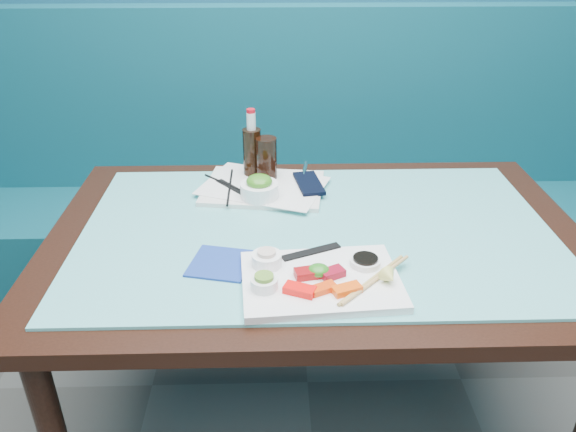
{
  "coord_description": "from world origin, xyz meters",
  "views": [
    {
      "loc": [
        -0.11,
        0.18,
        1.49
      ],
      "look_at": [
        -0.08,
        1.45,
        0.8
      ],
      "focal_mm": 35.0,
      "sensor_mm": 36.0,
      "label": 1
    }
  ],
  "objects_px": {
    "dining_table": "(316,259)",
    "cola_bottle_body": "(252,154)",
    "serving_tray": "(263,188)",
    "sashimi_plate": "(321,281)",
    "booth_bench": "(300,209)",
    "seaweed_bowl": "(259,190)",
    "blue_napkin": "(220,263)",
    "cola_glass": "(266,159)"
  },
  "relations": [
    {
      "from": "sashimi_plate",
      "to": "blue_napkin",
      "type": "relative_size",
      "value": 2.56
    },
    {
      "from": "cola_glass",
      "to": "blue_napkin",
      "type": "xyz_separation_m",
      "value": [
        -0.11,
        -0.45,
        -0.07
      ]
    },
    {
      "from": "blue_napkin",
      "to": "seaweed_bowl",
      "type": "bearing_deg",
      "value": 74.97
    },
    {
      "from": "serving_tray",
      "to": "seaweed_bowl",
      "type": "xyz_separation_m",
      "value": [
        -0.01,
        -0.07,
        0.03
      ]
    },
    {
      "from": "sashimi_plate",
      "to": "seaweed_bowl",
      "type": "distance_m",
      "value": 0.44
    },
    {
      "from": "booth_bench",
      "to": "dining_table",
      "type": "bearing_deg",
      "value": -90.0
    },
    {
      "from": "sashimi_plate",
      "to": "serving_tray",
      "type": "bearing_deg",
      "value": 101.12
    },
    {
      "from": "sashimi_plate",
      "to": "cola_bottle_body",
      "type": "xyz_separation_m",
      "value": [
        -0.17,
        0.57,
        0.07
      ]
    },
    {
      "from": "sashimi_plate",
      "to": "blue_napkin",
      "type": "xyz_separation_m",
      "value": [
        -0.23,
        0.09,
        -0.01
      ]
    },
    {
      "from": "serving_tray",
      "to": "seaweed_bowl",
      "type": "bearing_deg",
      "value": -89.68
    },
    {
      "from": "sashimi_plate",
      "to": "booth_bench",
      "type": "bearing_deg",
      "value": 85.35
    },
    {
      "from": "booth_bench",
      "to": "seaweed_bowl",
      "type": "distance_m",
      "value": 0.81
    },
    {
      "from": "seaweed_bowl",
      "to": "dining_table",
      "type": "bearing_deg",
      "value": -47.33
    },
    {
      "from": "seaweed_bowl",
      "to": "blue_napkin",
      "type": "distance_m",
      "value": 0.34
    },
    {
      "from": "serving_tray",
      "to": "cola_bottle_body",
      "type": "xyz_separation_m",
      "value": [
        -0.03,
        0.09,
        0.07
      ]
    },
    {
      "from": "serving_tray",
      "to": "booth_bench",
      "type": "bearing_deg",
      "value": 84.53
    },
    {
      "from": "booth_bench",
      "to": "cola_bottle_body",
      "type": "height_order",
      "value": "booth_bench"
    },
    {
      "from": "dining_table",
      "to": "sashimi_plate",
      "type": "bearing_deg",
      "value": -92.32
    },
    {
      "from": "dining_table",
      "to": "cola_bottle_body",
      "type": "bearing_deg",
      "value": 118.32
    },
    {
      "from": "dining_table",
      "to": "seaweed_bowl",
      "type": "bearing_deg",
      "value": 132.67
    },
    {
      "from": "booth_bench",
      "to": "serving_tray",
      "type": "height_order",
      "value": "booth_bench"
    },
    {
      "from": "sashimi_plate",
      "to": "cola_glass",
      "type": "height_order",
      "value": "cola_glass"
    },
    {
      "from": "booth_bench",
      "to": "sashimi_plate",
      "type": "distance_m",
      "value": 1.15
    },
    {
      "from": "sashimi_plate",
      "to": "cola_glass",
      "type": "xyz_separation_m",
      "value": [
        -0.12,
        0.54,
        0.07
      ]
    },
    {
      "from": "serving_tray",
      "to": "cola_glass",
      "type": "distance_m",
      "value": 0.09
    },
    {
      "from": "booth_bench",
      "to": "cola_glass",
      "type": "bearing_deg",
      "value": -103.7
    },
    {
      "from": "sashimi_plate",
      "to": "serving_tray",
      "type": "height_order",
      "value": "sashimi_plate"
    },
    {
      "from": "cola_bottle_body",
      "to": "blue_napkin",
      "type": "distance_m",
      "value": 0.5
    },
    {
      "from": "serving_tray",
      "to": "seaweed_bowl",
      "type": "relative_size",
      "value": 3.19
    },
    {
      "from": "seaweed_bowl",
      "to": "cola_bottle_body",
      "type": "height_order",
      "value": "cola_bottle_body"
    },
    {
      "from": "booth_bench",
      "to": "dining_table",
      "type": "height_order",
      "value": "booth_bench"
    },
    {
      "from": "dining_table",
      "to": "cola_glass",
      "type": "distance_m",
      "value": 0.37
    },
    {
      "from": "dining_table",
      "to": "cola_bottle_body",
      "type": "height_order",
      "value": "cola_bottle_body"
    },
    {
      "from": "sashimi_plate",
      "to": "cola_bottle_body",
      "type": "distance_m",
      "value": 0.6
    },
    {
      "from": "sashimi_plate",
      "to": "blue_napkin",
      "type": "distance_m",
      "value": 0.25
    },
    {
      "from": "serving_tray",
      "to": "sashimi_plate",
      "type": "bearing_deg",
      "value": -66.83
    },
    {
      "from": "booth_bench",
      "to": "seaweed_bowl",
      "type": "height_order",
      "value": "booth_bench"
    },
    {
      "from": "dining_table",
      "to": "booth_bench",
      "type": "bearing_deg",
      "value": 90.0
    },
    {
      "from": "serving_tray",
      "to": "blue_napkin",
      "type": "relative_size",
      "value": 2.55
    },
    {
      "from": "dining_table",
      "to": "sashimi_plate",
      "type": "relative_size",
      "value": 4.03
    },
    {
      "from": "cola_bottle_body",
      "to": "seaweed_bowl",
      "type": "bearing_deg",
      "value": -81.65
    },
    {
      "from": "cola_bottle_body",
      "to": "blue_napkin",
      "type": "bearing_deg",
      "value": -97.42
    }
  ]
}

